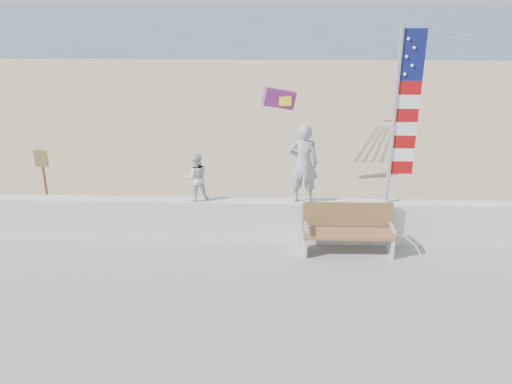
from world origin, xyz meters
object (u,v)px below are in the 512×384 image
adult (303,164)px  bench (348,229)px  flag (401,110)px  child (197,177)px

adult → bench: size_ratio=0.91×
adult → flag: size_ratio=0.47×
adult → child: (-2.16, 0.00, -0.32)m
adult → child: adult is taller
bench → flag: 2.53m
child → flag: bearing=167.4°
child → flag: flag is taller
child → adult: bearing=167.4°
child → flag: (4.00, -0.00, 1.42)m
child → bench: 3.22m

